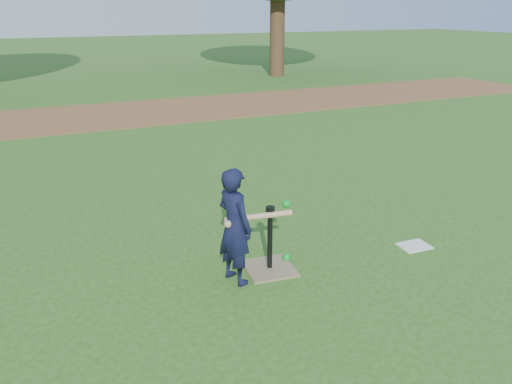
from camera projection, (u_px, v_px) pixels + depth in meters
name	position (u px, v px, depth m)	size (l,w,h in m)	color
ground	(230.00, 269.00, 4.55)	(80.00, 80.00, 0.00)	#285116
dirt_strip	(104.00, 115.00, 10.95)	(24.00, 3.00, 0.01)	brown
child	(235.00, 226.00, 4.18)	(0.37, 0.25, 1.03)	black
wiffle_ball_ground	(286.00, 257.00, 4.67)	(0.08, 0.08, 0.08)	#0D9323
clipboard	(414.00, 246.00, 4.97)	(0.30, 0.23, 0.01)	silver
batting_tee	(270.00, 259.00, 4.50)	(0.47, 0.47, 0.61)	#7B6A4E
swing_action	(262.00, 214.00, 4.31)	(0.70, 0.22, 0.09)	tan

